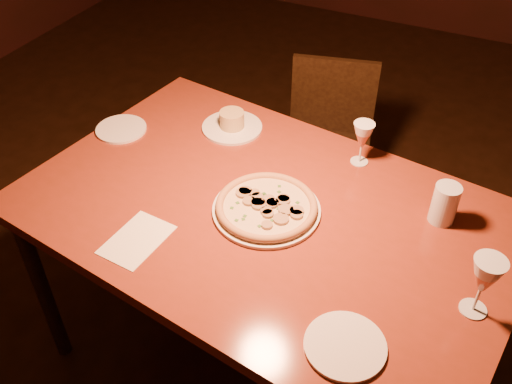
% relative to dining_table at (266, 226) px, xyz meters
% --- Properties ---
extents(floor, '(7.00, 7.00, 0.00)m').
position_rel_dining_table_xyz_m(floor, '(0.05, -0.01, -0.76)').
color(floor, '#321B10').
rests_on(floor, ground).
extents(dining_table, '(1.70, 1.23, 0.84)m').
position_rel_dining_table_xyz_m(dining_table, '(0.00, 0.00, 0.00)').
color(dining_table, maroon).
rests_on(dining_table, floor).
extents(chair_far, '(0.49, 0.49, 0.84)m').
position_rel_dining_table_xyz_m(chair_far, '(-0.11, 0.95, -0.29)').
color(chair_far, black).
rests_on(chair_far, floor).
extents(pizza_plate, '(0.35, 0.35, 0.04)m').
position_rel_dining_table_xyz_m(pizza_plate, '(0.01, -0.01, 0.09)').
color(pizza_plate, silver).
rests_on(pizza_plate, dining_table).
extents(ramekin_saucer, '(0.23, 0.23, 0.07)m').
position_rel_dining_table_xyz_m(ramekin_saucer, '(-0.31, 0.36, 0.10)').
color(ramekin_saucer, silver).
rests_on(ramekin_saucer, dining_table).
extents(wine_glass_far, '(0.07, 0.07, 0.16)m').
position_rel_dining_table_xyz_m(wine_glass_far, '(0.19, 0.37, 0.15)').
color(wine_glass_far, '#B4634B').
rests_on(wine_glass_far, dining_table).
extents(wine_glass_right, '(0.09, 0.09, 0.19)m').
position_rel_dining_table_xyz_m(wine_glass_right, '(0.67, -0.12, 0.17)').
color(wine_glass_right, '#B4634B').
rests_on(wine_glass_right, dining_table).
extents(water_tumbler, '(0.08, 0.08, 0.13)m').
position_rel_dining_table_xyz_m(water_tumbler, '(0.51, 0.19, 0.14)').
color(water_tumbler, silver).
rests_on(water_tumbler, dining_table).
extents(side_plate_left, '(0.19, 0.19, 0.01)m').
position_rel_dining_table_xyz_m(side_plate_left, '(-0.68, 0.17, 0.08)').
color(side_plate_left, silver).
rests_on(side_plate_left, dining_table).
extents(side_plate_near, '(0.21, 0.21, 0.01)m').
position_rel_dining_table_xyz_m(side_plate_near, '(0.40, -0.38, 0.08)').
color(side_plate_near, silver).
rests_on(side_plate_near, dining_table).
extents(menu_card, '(0.16, 0.23, 0.00)m').
position_rel_dining_table_xyz_m(menu_card, '(-0.29, -0.29, 0.08)').
color(menu_card, white).
rests_on(menu_card, dining_table).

